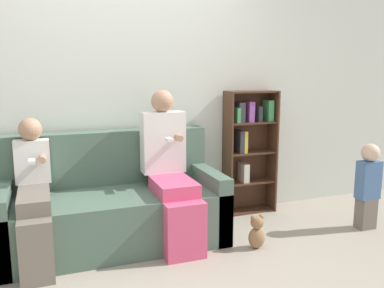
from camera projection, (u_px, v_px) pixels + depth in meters
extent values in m
plane|color=#9E9384|center=(149.00, 265.00, 3.05)|extent=(14.00, 14.00, 0.00)
cube|color=silver|center=(120.00, 89.00, 3.70)|extent=(10.00, 0.06, 2.55)
cube|color=#4C6656|center=(116.00, 222.00, 3.30)|extent=(1.80, 0.63, 0.45)
cube|color=#4C6656|center=(107.00, 182.00, 3.64)|extent=(1.80, 0.18, 0.92)
cube|color=#4C6656|center=(3.00, 228.00, 3.00)|extent=(0.13, 0.63, 0.58)
cube|color=#4C6656|center=(211.00, 203.00, 3.58)|extent=(0.13, 0.63, 0.58)
cube|color=#DB4C75|center=(185.00, 231.00, 3.12)|extent=(0.32, 0.12, 0.45)
cube|color=#DB4C75|center=(174.00, 187.00, 3.33)|extent=(0.32, 0.44, 0.11)
cube|color=white|center=(163.00, 142.00, 3.55)|extent=(0.37, 0.17, 0.53)
sphere|color=tan|center=(162.00, 101.00, 3.49)|extent=(0.19, 0.19, 0.19)
cylinder|color=tan|center=(179.00, 138.00, 3.46)|extent=(0.05, 0.10, 0.05)
cube|color=white|center=(169.00, 139.00, 3.37)|extent=(0.05, 0.12, 0.02)
cube|color=#70665B|center=(36.00, 253.00, 2.75)|extent=(0.23, 0.12, 0.45)
cube|color=#70665B|center=(34.00, 200.00, 2.98)|extent=(0.23, 0.49, 0.11)
cube|color=white|center=(32.00, 161.00, 3.22)|extent=(0.27, 0.12, 0.34)
sphere|color=tan|center=(30.00, 129.00, 3.18)|extent=(0.18, 0.18, 0.18)
cylinder|color=tan|center=(42.00, 159.00, 3.14)|extent=(0.05, 0.10, 0.05)
cube|color=white|center=(32.00, 161.00, 3.07)|extent=(0.05, 0.12, 0.02)
cube|color=#70665B|center=(366.00, 213.00, 3.75)|extent=(0.16, 0.12, 0.29)
cube|color=#476B9E|center=(368.00, 180.00, 3.70)|extent=(0.20, 0.12, 0.35)
sphere|color=beige|center=(370.00, 153.00, 3.65)|extent=(0.16, 0.16, 0.16)
cube|color=#4C2D1E|center=(228.00, 154.00, 4.03)|extent=(0.02, 0.22, 1.24)
cube|color=#4C2D1E|center=(272.00, 151.00, 4.21)|extent=(0.02, 0.22, 1.24)
cube|color=#4C2D1E|center=(245.00, 151.00, 4.21)|extent=(0.52, 0.02, 1.24)
cube|color=#4C2D1E|center=(249.00, 210.00, 4.23)|extent=(0.49, 0.19, 0.02)
cube|color=#4C2D1E|center=(249.00, 182.00, 4.17)|extent=(0.49, 0.19, 0.02)
cube|color=#4C2D1E|center=(250.00, 153.00, 4.12)|extent=(0.49, 0.19, 0.02)
cube|color=#4C2D1E|center=(251.00, 123.00, 4.06)|extent=(0.49, 0.19, 0.02)
cube|color=#4C2D1E|center=(252.00, 92.00, 4.01)|extent=(0.49, 0.19, 0.02)
cube|color=#333338|center=(239.00, 112.00, 4.00)|extent=(0.06, 0.15, 0.20)
cube|color=#333338|center=(257.00, 114.00, 4.07)|extent=(0.04, 0.15, 0.15)
cube|color=#429956|center=(268.00, 111.00, 4.11)|extent=(0.06, 0.13, 0.21)
cube|color=gold|center=(242.00, 142.00, 4.06)|extent=(0.07, 0.13, 0.22)
cube|color=beige|center=(243.00, 173.00, 4.13)|extent=(0.06, 0.15, 0.19)
cube|color=#333338|center=(239.00, 142.00, 4.05)|extent=(0.05, 0.14, 0.23)
cube|color=#934CA3|center=(249.00, 112.00, 4.04)|extent=(0.06, 0.14, 0.20)
cube|color=#429956|center=(236.00, 115.00, 3.99)|extent=(0.04, 0.16, 0.15)
ellipsoid|color=#936B47|center=(257.00, 238.00, 3.33)|extent=(0.14, 0.12, 0.17)
sphere|color=#936B47|center=(257.00, 222.00, 3.31)|extent=(0.11, 0.11, 0.11)
sphere|color=#936B47|center=(253.00, 218.00, 3.29)|extent=(0.04, 0.04, 0.04)
sphere|color=#936B47|center=(261.00, 217.00, 3.32)|extent=(0.04, 0.04, 0.04)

